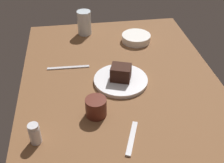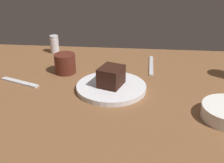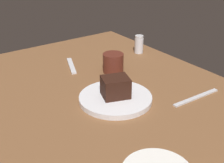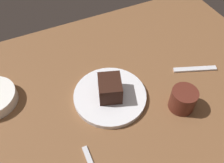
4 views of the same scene
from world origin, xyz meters
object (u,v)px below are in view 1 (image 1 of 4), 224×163
Objects in this scene: chocolate_cake_slice at (122,73)px; salt_shaker at (35,134)px; side_bowl at (136,38)px; water_glass at (84,23)px; dessert_plate at (120,80)px; butter_knife at (68,67)px; dessert_spoon at (132,138)px; coffee_cup at (96,107)px.

chocolate_cake_slice reaches higher than salt_shaker.
salt_shaker is at bearing 142.72° from side_bowl.
dessert_plate is at bearing -165.83° from water_glass.
salt_shaker is 43.59cm from butter_knife.
chocolate_cake_slice is at bearing 158.15° from side_bowl.
water_glass is 34.32cm from butter_knife.
dessert_spoon is at bearing 166.61° from side_bowl.
chocolate_cake_slice is at bearing 16.98° from dessert_spoon.
butter_knife is (-32.33, 9.74, -6.18)cm from water_glass.
dessert_plate is 36.42cm from side_bowl.
side_bowl is 0.99× the size of dessert_spoon.
chocolate_cake_slice is 0.55× the size of side_bowl.
water_glass reaches higher than side_bowl.
side_bowl is 67.03cm from dessert_spoon.
salt_shaker is at bearing 130.81° from dessert_plate.
water_glass is 29.10cm from side_bowl.
water_glass reaches higher than dessert_spoon.
chocolate_cake_slice is 1.05× the size of coffee_cup.
side_bowl is (33.50, -13.44, -2.92)cm from chocolate_cake_slice.
dessert_plate is at bearing 156.92° from side_bowl.
dessert_spoon is (-31.69, 2.09, -4.42)cm from chocolate_cake_slice.
water_glass is 64.31cm from coffee_cup.
salt_shaker is at bearing 104.52° from dessert_spoon.
dessert_spoon is at bearing -96.23° from salt_shaker.
butter_knife is (45.36, 20.10, -0.10)cm from dessert_spoon.
chocolate_cake_slice is at bearing -91.16° from dessert_plate.
coffee_cup is at bearing 58.89° from dessert_spoon.
coffee_cup reaches higher than dessert_spoon.
side_bowl reaches higher than dessert_plate.
dessert_spoon is (-13.44, -10.55, -3.24)cm from coffee_cup.
chocolate_cake_slice is 36.22cm from side_bowl.
water_glass is at bearing 15.13° from chocolate_cake_slice.
chocolate_cake_slice is at bearing -164.87° from water_glass.
water_glass reaches higher than dessert_plate.
butter_knife is (-19.84, 35.62, -1.59)cm from side_bowl.
side_bowl is 1.92× the size of coffee_cup.
side_bowl is at bearing -21.85° from chocolate_cake_slice.
butter_knife is at bearing 16.65° from coffee_cup.
chocolate_cake_slice is 0.43× the size of butter_knife.
coffee_cup is 17.39cm from dessert_spoon.
salt_shaker is 0.52× the size of side_bowl.
side_bowl reaches higher than dessert_spoon.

